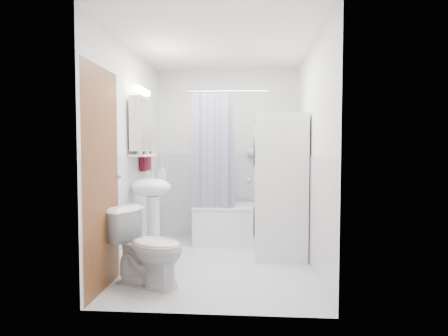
# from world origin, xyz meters

# --- Properties ---
(floor) EXTENTS (2.60, 2.60, 0.00)m
(floor) POSITION_xyz_m (0.00, 0.00, 0.00)
(floor) COLOR #BBBBBF
(floor) RESTS_ON ground
(room_walls) EXTENTS (2.60, 2.60, 2.60)m
(room_walls) POSITION_xyz_m (0.00, 0.00, 1.49)
(room_walls) COLOR silver
(room_walls) RESTS_ON ground
(wainscot) EXTENTS (1.98, 2.58, 2.58)m
(wainscot) POSITION_xyz_m (0.00, 0.29, 0.60)
(wainscot) COLOR white
(wainscot) RESTS_ON ground
(door) EXTENTS (0.05, 2.00, 2.00)m
(door) POSITION_xyz_m (-0.95, -0.55, 1.00)
(door) COLOR brown
(door) RESTS_ON ground
(bathtub) EXTENTS (1.35, 0.64, 0.52)m
(bathtub) POSITION_xyz_m (0.26, 0.92, 0.29)
(bathtub) COLOR white
(bathtub) RESTS_ON ground
(tub_spout) EXTENTS (0.04, 0.12, 0.04)m
(tub_spout) POSITION_xyz_m (0.46, 1.25, 0.84)
(tub_spout) COLOR silver
(tub_spout) RESTS_ON room_walls
(curtain_rod) EXTENTS (1.53, 0.02, 0.02)m
(curtain_rod) POSITION_xyz_m (0.26, 0.66, 2.00)
(curtain_rod) COLOR silver
(curtain_rod) RESTS_ON room_walls
(shower_curtain) EXTENTS (0.55, 0.02, 1.45)m
(shower_curtain) POSITION_xyz_m (-0.13, 0.66, 1.25)
(shower_curtain) COLOR #131544
(shower_curtain) RESTS_ON curtain_rod
(sink) EXTENTS (0.44, 0.37, 1.04)m
(sink) POSITION_xyz_m (-0.75, -0.05, 0.70)
(sink) COLOR white
(sink) RESTS_ON ground
(medicine_cabinet) EXTENTS (0.13, 0.50, 0.71)m
(medicine_cabinet) POSITION_xyz_m (-0.90, 0.10, 1.57)
(medicine_cabinet) COLOR white
(medicine_cabinet) RESTS_ON room_walls
(shelf) EXTENTS (0.18, 0.54, 0.02)m
(shelf) POSITION_xyz_m (-0.89, 0.10, 1.20)
(shelf) COLOR silver
(shelf) RESTS_ON room_walls
(shower_caddy) EXTENTS (0.22, 0.06, 0.02)m
(shower_caddy) POSITION_xyz_m (0.51, 1.24, 1.15)
(shower_caddy) COLOR silver
(shower_caddy) RESTS_ON room_walls
(towel) EXTENTS (0.07, 0.32, 0.78)m
(towel) POSITION_xyz_m (-0.94, 0.38, 1.40)
(towel) COLOR #5C0D1C
(towel) RESTS_ON room_walls
(washer_dryer) EXTENTS (0.61, 0.59, 1.67)m
(washer_dryer) POSITION_xyz_m (0.68, 0.31, 0.83)
(washer_dryer) COLOR white
(washer_dryer) RESTS_ON ground
(toilet) EXTENTS (0.82, 0.64, 0.71)m
(toilet) POSITION_xyz_m (-0.62, -0.72, 0.35)
(toilet) COLOR white
(toilet) RESTS_ON ground
(soap_pump) EXTENTS (0.08, 0.17, 0.08)m
(soap_pump) POSITION_xyz_m (-0.71, 0.25, 0.95)
(soap_pump) COLOR gray
(soap_pump) RESTS_ON sink
(shelf_bottle) EXTENTS (0.07, 0.18, 0.07)m
(shelf_bottle) POSITION_xyz_m (-0.89, -0.05, 1.25)
(shelf_bottle) COLOR gray
(shelf_bottle) RESTS_ON shelf
(shelf_cup) EXTENTS (0.10, 0.09, 0.10)m
(shelf_cup) POSITION_xyz_m (-0.89, 0.22, 1.26)
(shelf_cup) COLOR gray
(shelf_cup) RESTS_ON shelf
(shampoo_a) EXTENTS (0.13, 0.17, 0.13)m
(shampoo_a) POSITION_xyz_m (0.35, 1.24, 1.23)
(shampoo_a) COLOR gray
(shampoo_a) RESTS_ON shower_caddy
(shampoo_b) EXTENTS (0.08, 0.21, 0.08)m
(shampoo_b) POSITION_xyz_m (0.47, 1.24, 1.20)
(shampoo_b) COLOR #255396
(shampoo_b) RESTS_ON shower_caddy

